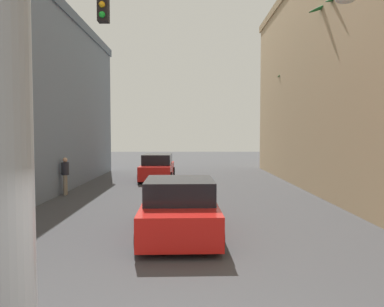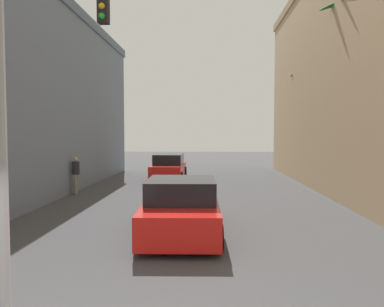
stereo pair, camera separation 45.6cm
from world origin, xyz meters
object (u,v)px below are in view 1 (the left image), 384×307
(car_far, at_px, (158,168))
(palm_tree_mid_right, at_px, (351,60))
(pedestrian_mid_right, at_px, (372,192))
(palm_tree_far_right, at_px, (298,114))
(pedestrian_far_left, at_px, (65,173))
(car_lead, at_px, (180,208))

(car_far, xyz_separation_m, palm_tree_mid_right, (8.76, -6.55, 5.18))
(car_far, distance_m, pedestrian_mid_right, 13.17)
(car_far, bearing_deg, pedestrian_mid_right, -53.72)
(palm_tree_far_right, bearing_deg, palm_tree_mid_right, -89.03)
(palm_tree_mid_right, height_order, pedestrian_far_left, palm_tree_mid_right)
(car_lead, bearing_deg, car_far, 97.76)
(car_lead, bearing_deg, pedestrian_far_left, 129.33)
(car_lead, relative_size, palm_tree_mid_right, 0.57)
(pedestrian_far_left, distance_m, pedestrian_mid_right, 12.57)
(car_lead, height_order, palm_tree_mid_right, palm_tree_mid_right)
(car_lead, relative_size, pedestrian_far_left, 2.89)
(car_lead, xyz_separation_m, car_far, (-1.65, 12.11, 0.03))
(pedestrian_mid_right, bearing_deg, palm_tree_mid_right, 76.60)
(car_far, height_order, palm_tree_mid_right, palm_tree_mid_right)
(car_far, bearing_deg, palm_tree_far_right, 4.07)
(palm_tree_far_right, bearing_deg, car_lead, -118.78)
(car_lead, height_order, palm_tree_far_right, palm_tree_far_right)
(car_far, height_order, pedestrian_mid_right, pedestrian_mid_right)
(palm_tree_mid_right, relative_size, pedestrian_far_left, 5.04)
(palm_tree_mid_right, relative_size, pedestrian_mid_right, 5.51)
(palm_tree_far_right, xyz_separation_m, pedestrian_mid_right, (-0.85, -11.23, -3.07))
(car_far, height_order, pedestrian_far_left, pedestrian_far_left)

